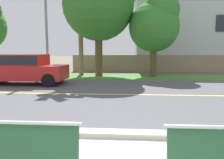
# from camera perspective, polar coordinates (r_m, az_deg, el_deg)

# --- Properties ---
(ground_plane) EXTENTS (140.00, 140.00, 0.00)m
(ground_plane) POSITION_cam_1_polar(r_m,az_deg,el_deg) (9.83, 3.71, -2.36)
(ground_plane) COLOR #665B4C
(curb_edge) EXTENTS (44.00, 0.30, 0.11)m
(curb_edge) POSITION_cam_1_polar(r_m,az_deg,el_deg) (4.35, 3.31, -14.38)
(curb_edge) COLOR #ADA89E
(curb_edge) RESTS_ON ground_plane
(street_asphalt) EXTENTS (52.00, 8.00, 0.01)m
(street_asphalt) POSITION_cam_1_polar(r_m,az_deg,el_deg) (8.36, 3.65, -4.08)
(street_asphalt) COLOR #515156
(street_asphalt) RESTS_ON ground_plane
(road_centre_line) EXTENTS (48.00, 0.14, 0.01)m
(road_centre_line) POSITION_cam_1_polar(r_m,az_deg,el_deg) (8.36, 3.65, -4.05)
(road_centre_line) COLOR #E0CC4C
(road_centre_line) RESTS_ON ground_plane
(far_verge_grass) EXTENTS (48.00, 2.80, 0.02)m
(far_verge_grass) POSITION_cam_1_polar(r_m,az_deg,el_deg) (14.26, 3.80, 0.73)
(far_verge_grass) COLOR #478438
(far_verge_grass) RESTS_ON ground_plane
(car_red_far) EXTENTS (4.30, 1.86, 1.54)m
(car_red_far) POSITION_cam_1_polar(r_m,az_deg,el_deg) (11.87, -22.57, 2.92)
(car_red_far) COLOR red
(car_red_far) RESTS_ON ground_plane
(streetlamp) EXTENTS (0.24, 2.10, 7.71)m
(streetlamp) POSITION_cam_1_polar(r_m,az_deg,el_deg) (15.13, -17.05, 17.39)
(streetlamp) COLOR gray
(streetlamp) RESTS_ON ground_plane
(shade_tree_centre) EXTENTS (3.31, 3.31, 5.46)m
(shade_tree_centre) POSITION_cam_1_polar(r_m,az_deg,el_deg) (14.73, 11.63, 14.59)
(shade_tree_centre) COLOR brown
(shade_tree_centre) RESTS_ON ground_plane
(garden_wall) EXTENTS (13.00, 0.36, 1.40)m
(garden_wall) POSITION_cam_1_polar(r_m,az_deg,el_deg) (17.95, 10.30, 4.22)
(garden_wall) COLOR gray
(garden_wall) RESTS_ON ground_plane
(house_across_street) EXTENTS (10.08, 6.91, 7.68)m
(house_across_street) POSITION_cam_1_polar(r_m,az_deg,el_deg) (21.82, 18.94, 12.88)
(house_across_street) COLOR #B7BCC1
(house_across_street) RESTS_ON ground_plane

